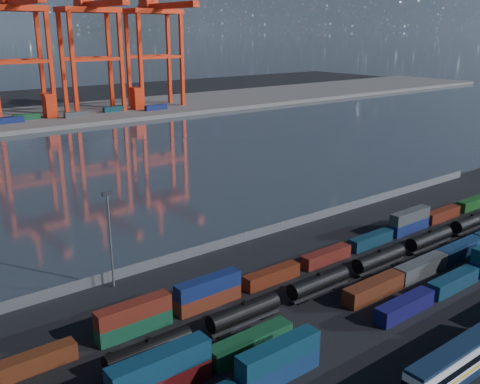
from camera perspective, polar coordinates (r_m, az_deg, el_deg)
ground at (r=91.01m, az=11.92°, el=-10.41°), size 700.00×700.00×0.00m
harbor_water at (r=173.17m, az=-15.49°, el=2.52°), size 700.00×700.00×0.00m
container_row_south at (r=77.54m, az=12.26°, el=-13.83°), size 139.66×2.40×5.12m
container_row_mid at (r=79.04m, az=6.82°, el=-13.26°), size 141.07×2.61×5.56m
container_row_north at (r=91.48m, az=3.32°, el=-8.69°), size 141.30×2.27×4.83m
tanker_string at (r=105.45m, az=17.23°, el=-5.78°), size 120.80×2.64×3.78m
waterfront_fence at (r=108.78m, az=0.65°, el=-4.78°), size 160.12×0.12×2.20m
yard_light_mast at (r=89.61m, az=-13.71°, el=-4.46°), size 1.60×0.40×16.60m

